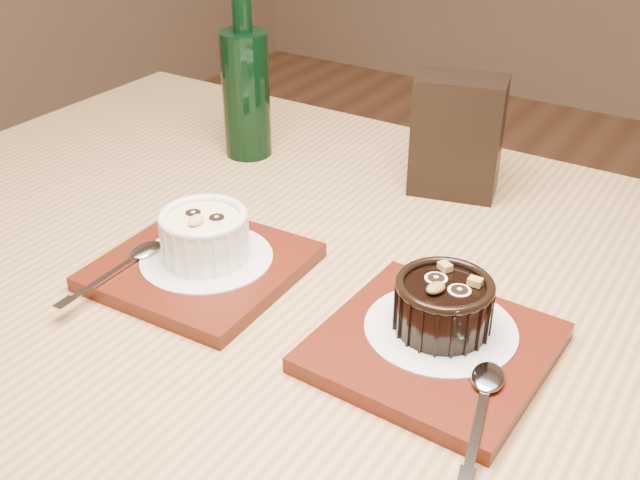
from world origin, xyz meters
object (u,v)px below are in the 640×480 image
Objects in this scene: ramekin_white at (204,233)px; green_bottle at (246,89)px; ramekin_dark at (443,303)px; condiment_stand at (457,136)px; tray_right at (433,347)px; table at (333,356)px; tray_left at (202,266)px.

green_bottle is (-0.14, 0.25, 0.04)m from ramekin_white.
ramekin_dark is 0.59× the size of condiment_stand.
ramekin_white is 0.48× the size of tray_right.
ramekin_dark is at bearing -31.01° from green_bottle.
ramekin_white is 0.29m from green_bottle.
tray_left reaches higher than table.
condiment_stand is at bearing 9.31° from green_bottle.
green_bottle is at bearing 118.66° from tray_left.
ramekin_white reaches higher than ramekin_dark.
ramekin_dark reaches higher than table.
tray_left and tray_right have the same top height.
tray_left is 1.00× the size of tray_right.
table is 0.17m from tray_right.
ramekin_dark is at bearing -13.54° from table.
tray_left is at bearing -61.34° from green_bottle.
tray_right is (0.24, 0.00, -0.04)m from ramekin_white.
tray_right is at bearing 2.10° from tray_left.
ramekin_dark reaches higher than tray_right.
green_bottle is at bearing 107.81° from ramekin_white.
ramekin_dark reaches higher than tray_left.
condiment_stand is at bearing 86.86° from table.
condiment_stand reaches higher than table.
tray_left is at bearing -113.47° from condiment_stand.
tray_right is 1.29× the size of condiment_stand.
condiment_stand is at bearing 54.79° from ramekin_white.
green_bottle reaches higher than tray_left.
condiment_stand reaches higher than tray_left.
tray_right is 0.32m from condiment_stand.
ramekin_dark is 0.45m from green_bottle.
ramekin_dark is (-0.00, 0.02, 0.04)m from tray_right.
tray_left is at bearing -154.37° from table.
table is 0.16m from tray_left.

